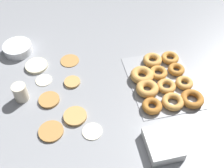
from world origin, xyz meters
The scene contains 13 objects.
ground_plane centered at (0.00, 0.00, 0.00)m, with size 3.00×3.00×0.00m, color gray.
pancake_0 centered at (-0.01, 0.18, 0.01)m, with size 0.10×0.10×0.01m, color #B27F42.
pancake_1 centered at (0.24, 0.05, 0.00)m, with size 0.10×0.10×0.01m, color #B27F42.
pancake_2 centered at (-0.19, 0.18, 0.01)m, with size 0.11×0.11×0.01m, color #B27F42.
pancake_3 centered at (0.13, 0.19, 0.00)m, with size 0.08×0.08×0.01m, color silver.
pancake_4 centered at (-0.13, 0.07, 0.01)m, with size 0.11×0.11×0.02m, color tan.
pancake_5 centered at (0.08, 0.06, 0.01)m, with size 0.08×0.08×0.01m, color tan.
pancake_6 centered at (-0.22, 0.01, 0.00)m, with size 0.09×0.09×0.01m, color silver.
pancake_7 centered at (0.23, 0.23, 0.01)m, with size 0.12×0.12×0.02m, color beige.
donut_tray centered at (-0.03, -0.38, 0.02)m, with size 0.41×0.31×0.05m.
batter_bowl centered at (0.38, 0.32, 0.02)m, with size 0.16×0.16×0.05m.
container_stack centered at (-0.36, -0.26, 0.02)m, with size 0.16×0.14×0.05m.
paper_cup centered at (0.03, 0.30, 0.04)m, with size 0.07×0.07×0.09m.
Camera 1 is at (-0.88, 0.07, 1.05)m, focal length 45.00 mm.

